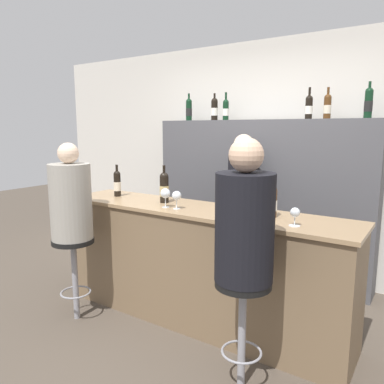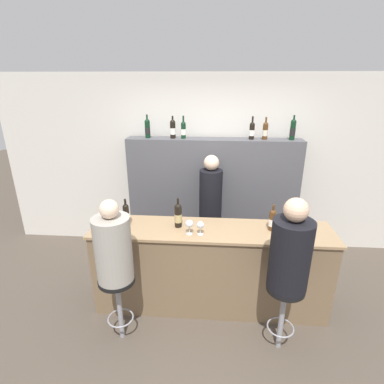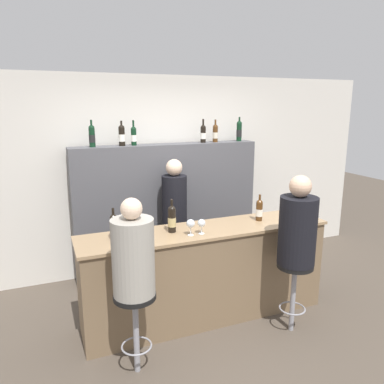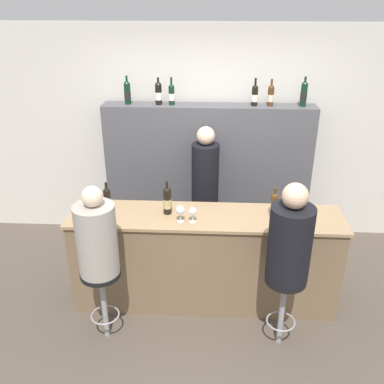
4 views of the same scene
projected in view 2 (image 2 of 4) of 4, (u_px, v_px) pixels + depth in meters
The scene contains 21 objects.
ground_plane at pixel (209, 320), 3.32m from camera, with size 16.00×16.00×0.00m, color #4C4238.
wall_back at pixel (213, 165), 4.49m from camera, with size 6.40×0.05×2.60m.
bar_counter at pixel (210, 268), 3.39m from camera, with size 2.61×0.57×0.99m.
back_bar_cabinet at pixel (213, 197), 4.43m from camera, with size 2.44×0.28×1.73m.
wine_bottle_counter_0 at pixel (126, 214), 3.26m from camera, with size 0.07×0.07×0.31m.
wine_bottle_counter_1 at pixel (178, 215), 3.22m from camera, with size 0.08×0.08×0.33m.
wine_bottle_counter_2 at pixel (272, 220), 3.15m from camera, with size 0.07×0.07×0.29m.
wine_bottle_backbar_0 at pixel (147, 128), 4.14m from camera, with size 0.07×0.07×0.32m.
wine_bottle_backbar_1 at pixel (173, 129), 4.12m from camera, with size 0.08×0.08×0.30m.
wine_bottle_backbar_2 at pixel (183, 130), 4.11m from camera, with size 0.07×0.07×0.31m.
wine_bottle_backbar_3 at pixel (252, 130), 4.04m from camera, with size 0.07×0.07×0.31m.
wine_bottle_backbar_4 at pixel (265, 131), 4.03m from camera, with size 0.07×0.07×0.30m.
wine_bottle_backbar_5 at pixel (293, 129), 4.00m from camera, with size 0.07×0.07×0.33m.
wine_glass_0 at pixel (189, 224), 3.07m from camera, with size 0.08×0.08×0.16m.
wine_glass_1 at pixel (200, 225), 3.06m from camera, with size 0.08×0.08×0.15m.
wine_glass_2 at pixel (297, 230), 3.00m from camera, with size 0.08×0.08×0.13m.
bar_stool_left at pixel (118, 292), 2.91m from camera, with size 0.35×0.35×0.72m.
guest_seated_left at pixel (113, 247), 2.73m from camera, with size 0.34×0.34×0.81m.
bar_stool_right at pixel (284, 301), 2.80m from camera, with size 0.35×0.35×0.72m.
guest_seated_right at pixel (291, 251), 2.61m from camera, with size 0.36×0.36×0.87m.
bartender at pixel (210, 215), 4.15m from camera, with size 0.31×0.31×1.58m.
Camera 2 is at (0.01, -2.61, 2.50)m, focal length 28.00 mm.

